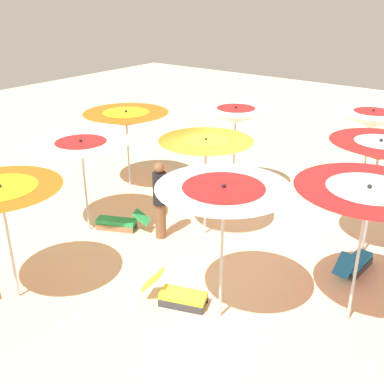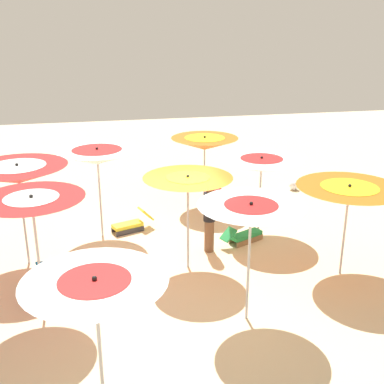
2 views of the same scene
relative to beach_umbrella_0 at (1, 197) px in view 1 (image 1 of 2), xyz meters
name	(u,v)px [view 1 (image 1 of 2)]	position (x,y,z in m)	size (l,w,h in m)	color
ground	(225,238)	(-4.07, 1.78, -1.99)	(37.13, 37.13, 0.04)	beige
beach_umbrella_0	(1,197)	(0.00, 0.00, 0.00)	(2.03, 2.03, 2.21)	#B2B2B7
beach_umbrella_1	(223,198)	(-1.75, 3.21, 0.23)	(2.09, 2.09, 2.45)	#B2B2B7
beach_umbrella_2	(367,200)	(-2.97, 4.98, 0.25)	(2.21, 2.21, 2.47)	#B2B2B7
beach_umbrella_3	(82,149)	(-2.48, -0.92, -0.02)	(2.13, 2.13, 2.18)	#B2B2B7
beach_umbrella_4	(206,148)	(-3.94, 1.31, 0.07)	(1.99, 1.99, 2.27)	#B2B2B7
beach_umbrella_5	(379,150)	(-5.27, 4.44, 0.30)	(1.92, 1.92, 2.50)	#B2B2B7
beach_umbrella_6	(126,119)	(-4.95, -2.02, -0.05)	(2.27, 2.27, 2.15)	#B2B2B7
beach_umbrella_7	(236,115)	(-6.19, 0.62, 0.20)	(1.94, 1.94, 2.41)	#B2B2B7
beach_umbrella_8	(372,120)	(-8.20, 3.39, 0.11)	(1.91, 1.91, 2.35)	#B2B2B7
lounger_0	(178,294)	(-1.57, 2.43, -1.76)	(0.73, 1.20, 0.59)	#333338
lounger_1	(120,222)	(-2.92, -0.36, -1.78)	(0.81, 1.26, 0.51)	olive
lounger_2	(354,263)	(-4.45, 4.55, -1.77)	(1.26, 0.41, 0.58)	#333338
beachgoer_0	(160,199)	(-3.21, 0.63, -1.04)	(0.30, 0.30, 1.76)	brown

